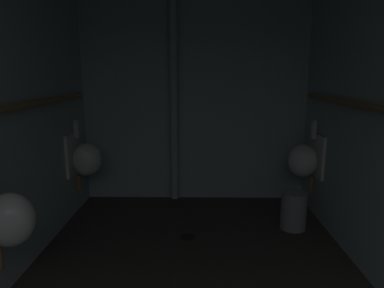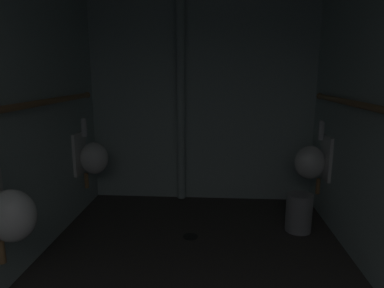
% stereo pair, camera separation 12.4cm
% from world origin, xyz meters
% --- Properties ---
extents(wall_back, '(2.68, 0.06, 2.38)m').
position_xyz_m(wall_back, '(0.00, 4.11, 1.19)').
color(wall_back, '#ACC0BB').
rests_on(wall_back, ground).
extents(urinal_left_mid, '(0.32, 0.30, 0.76)m').
position_xyz_m(urinal_left_mid, '(-1.13, 2.09, 0.61)').
color(urinal_left_mid, white).
extents(urinal_left_far, '(0.32, 0.30, 0.76)m').
position_xyz_m(urinal_left_far, '(-1.13, 3.57, 0.61)').
color(urinal_left_far, white).
extents(urinal_right_mid, '(0.32, 0.30, 0.76)m').
position_xyz_m(urinal_right_mid, '(1.13, 3.55, 0.61)').
color(urinal_right_mid, white).
extents(standpipe_back_wall, '(0.10, 0.10, 2.33)m').
position_xyz_m(standpipe_back_wall, '(-0.23, 4.00, 1.19)').
color(standpipe_back_wall, '#ACC0BB').
rests_on(standpipe_back_wall, ground).
extents(floor_drain, '(0.14, 0.14, 0.01)m').
position_xyz_m(floor_drain, '(-0.06, 3.06, 0.00)').
color(floor_drain, black).
rests_on(floor_drain, ground).
extents(waste_bin, '(0.24, 0.24, 0.37)m').
position_xyz_m(waste_bin, '(0.96, 3.26, 0.18)').
color(waste_bin, gray).
rests_on(waste_bin, ground).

